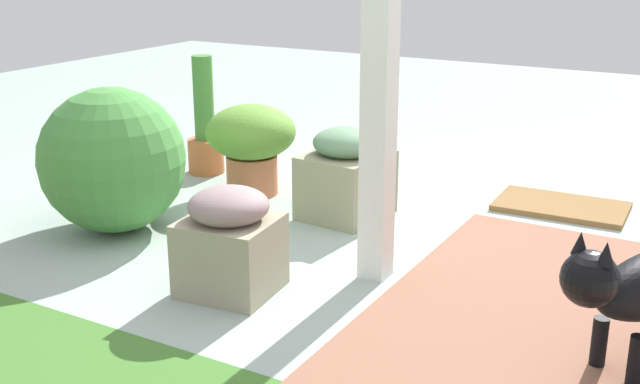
{
  "coord_description": "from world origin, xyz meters",
  "views": [
    {
      "loc": [
        -1.17,
        2.88,
        1.37
      ],
      "look_at": [
        0.39,
        0.15,
        0.36
      ],
      "focal_mm": 44.19,
      "sensor_mm": 36.0,
      "label": 1
    }
  ],
  "objects_px": {
    "round_shrub": "(112,160)",
    "doormat": "(561,206)",
    "porch_pillar": "(381,8)",
    "terracotta_pot_broad": "(251,140)",
    "stone_planter_nearest": "(346,175)",
    "terracotta_pot_tall": "(205,132)",
    "stone_planter_mid": "(230,241)"
  },
  "relations": [
    {
      "from": "stone_planter_mid",
      "to": "terracotta_pot_tall",
      "type": "xyz_separation_m",
      "value": [
        1.15,
        -1.33,
        0.04
      ]
    },
    {
      "from": "stone_planter_nearest",
      "to": "stone_planter_mid",
      "type": "bearing_deg",
      "value": 91.39
    },
    {
      "from": "round_shrub",
      "to": "porch_pillar",
      "type": "bearing_deg",
      "value": -174.86
    },
    {
      "from": "terracotta_pot_broad",
      "to": "terracotta_pot_tall",
      "type": "height_order",
      "value": "terracotta_pot_tall"
    },
    {
      "from": "round_shrub",
      "to": "terracotta_pot_broad",
      "type": "xyz_separation_m",
      "value": [
        -0.25,
        -0.81,
        -0.05
      ]
    },
    {
      "from": "stone_planter_mid",
      "to": "round_shrub",
      "type": "bearing_deg",
      "value": -18.54
    },
    {
      "from": "porch_pillar",
      "to": "terracotta_pot_tall",
      "type": "distance_m",
      "value": 2.02
    },
    {
      "from": "stone_planter_mid",
      "to": "doormat",
      "type": "height_order",
      "value": "stone_planter_mid"
    },
    {
      "from": "porch_pillar",
      "to": "round_shrub",
      "type": "bearing_deg",
      "value": 5.14
    },
    {
      "from": "stone_planter_mid",
      "to": "terracotta_pot_tall",
      "type": "bearing_deg",
      "value": -49.16
    },
    {
      "from": "porch_pillar",
      "to": "terracotta_pot_tall",
      "type": "bearing_deg",
      "value": -29.48
    },
    {
      "from": "stone_planter_nearest",
      "to": "round_shrub",
      "type": "bearing_deg",
      "value": 39.63
    },
    {
      "from": "round_shrub",
      "to": "terracotta_pot_tall",
      "type": "bearing_deg",
      "value": -77.08
    },
    {
      "from": "stone_planter_nearest",
      "to": "stone_planter_mid",
      "type": "relative_size",
      "value": 1.06
    },
    {
      "from": "stone_planter_nearest",
      "to": "doormat",
      "type": "bearing_deg",
      "value": -145.04
    },
    {
      "from": "round_shrub",
      "to": "terracotta_pot_tall",
      "type": "distance_m",
      "value": 1.05
    },
    {
      "from": "round_shrub",
      "to": "doormat",
      "type": "relative_size",
      "value": 1.06
    },
    {
      "from": "doormat",
      "to": "stone_planter_mid",
      "type": "bearing_deg",
      "value": 61.56
    },
    {
      "from": "porch_pillar",
      "to": "terracotta_pot_tall",
      "type": "relative_size",
      "value": 3.12
    },
    {
      "from": "doormat",
      "to": "round_shrub",
      "type": "bearing_deg",
      "value": 37.29
    },
    {
      "from": "round_shrub",
      "to": "doormat",
      "type": "bearing_deg",
      "value": -142.71
    },
    {
      "from": "round_shrub",
      "to": "terracotta_pot_tall",
      "type": "relative_size",
      "value": 0.99
    },
    {
      "from": "terracotta_pot_tall",
      "to": "doormat",
      "type": "bearing_deg",
      "value": -169.67
    },
    {
      "from": "porch_pillar",
      "to": "round_shrub",
      "type": "height_order",
      "value": "porch_pillar"
    },
    {
      "from": "round_shrub",
      "to": "stone_planter_nearest",
      "type": "bearing_deg",
      "value": -140.37
    },
    {
      "from": "terracotta_pot_broad",
      "to": "terracotta_pot_tall",
      "type": "distance_m",
      "value": 0.53
    },
    {
      "from": "porch_pillar",
      "to": "terracotta_pot_broad",
      "type": "height_order",
      "value": "porch_pillar"
    },
    {
      "from": "terracotta_pot_tall",
      "to": "stone_planter_mid",
      "type": "bearing_deg",
      "value": 130.84
    },
    {
      "from": "porch_pillar",
      "to": "terracotta_pot_broad",
      "type": "xyz_separation_m",
      "value": [
        1.1,
        -0.69,
        -0.81
      ]
    },
    {
      "from": "doormat",
      "to": "terracotta_pot_broad",
      "type": "bearing_deg",
      "value": 20.32
    },
    {
      "from": "terracotta_pot_tall",
      "to": "doormat",
      "type": "distance_m",
      "value": 2.12
    },
    {
      "from": "stone_planter_mid",
      "to": "round_shrub",
      "type": "xyz_separation_m",
      "value": [
        0.91,
        -0.31,
        0.14
      ]
    }
  ]
}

